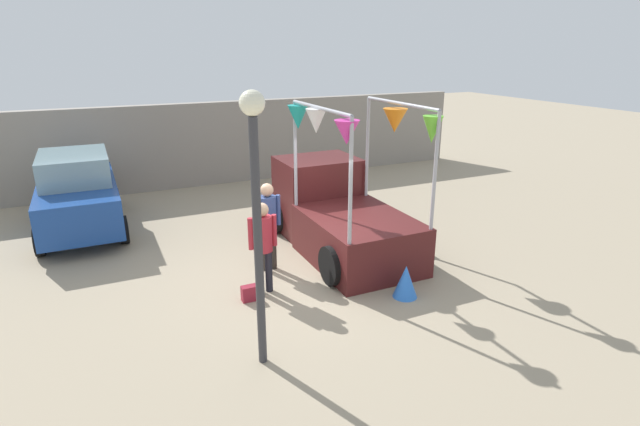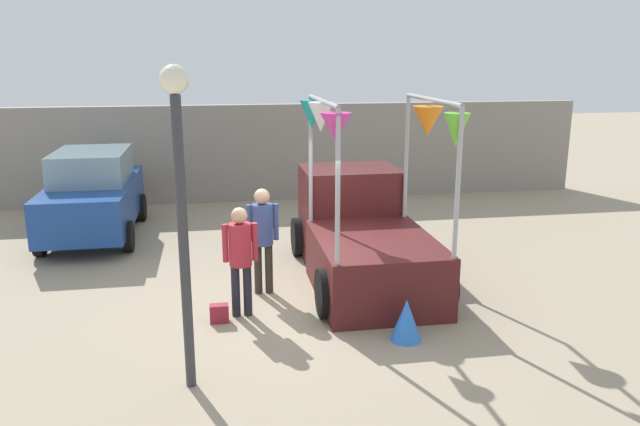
{
  "view_description": "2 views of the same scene",
  "coord_description": "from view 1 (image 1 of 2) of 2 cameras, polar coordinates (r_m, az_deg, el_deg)",
  "views": [
    {
      "loc": [
        -3.47,
        -8.18,
        4.3
      ],
      "look_at": [
        0.48,
        0.31,
        1.13
      ],
      "focal_mm": 28.0,
      "sensor_mm": 36.0,
      "label": 1
    },
    {
      "loc": [
        -1.24,
        -9.29,
        3.9
      ],
      "look_at": [
        0.32,
        -0.14,
        1.53
      ],
      "focal_mm": 35.0,
      "sensor_mm": 36.0,
      "label": 2
    }
  ],
  "objects": [
    {
      "name": "street_lamp",
      "position": [
        6.41,
        -7.33,
        2.12
      ],
      "size": [
        0.32,
        0.32,
        3.8
      ],
      "color": "#333338",
      "rests_on": "ground"
    },
    {
      "name": "ground_plane",
      "position": [
        9.87,
        -1.79,
        -7.15
      ],
      "size": [
        60.0,
        60.0,
        0.0
      ],
      "primitive_type": "plane",
      "color": "gray"
    },
    {
      "name": "folded_kite_bundle_azure",
      "position": [
        9.09,
        9.76,
        -7.71
      ],
      "size": [
        0.44,
        0.44,
        0.6
      ],
      "primitive_type": "cone",
      "rotation": [
        0.0,
        0.0,
        1.57
      ],
      "color": "blue",
      "rests_on": "ground"
    },
    {
      "name": "vendor_truck",
      "position": [
        11.05,
        1.8,
        0.47
      ],
      "size": [
        2.35,
        4.08,
        3.24
      ],
      "color": "#4C1919",
      "rests_on": "ground"
    },
    {
      "name": "brick_boundary_wall",
      "position": [
        16.41,
        -12.44,
        7.74
      ],
      "size": [
        18.0,
        0.36,
        2.6
      ],
      "primitive_type": "cube",
      "color": "gray",
      "rests_on": "ground"
    },
    {
      "name": "person_customer",
      "position": [
        8.89,
        -6.55,
        -3.0
      ],
      "size": [
        0.53,
        0.34,
        1.71
      ],
      "color": "black",
      "rests_on": "ground"
    },
    {
      "name": "parked_car",
      "position": [
        13.2,
        -25.93,
        2.06
      ],
      "size": [
        1.88,
        4.0,
        1.88
      ],
      "color": "navy",
      "rests_on": "ground"
    },
    {
      "name": "handbag",
      "position": [
        8.99,
        -8.06,
        -9.07
      ],
      "size": [
        0.28,
        0.16,
        0.28
      ],
      "primitive_type": "cube",
      "color": "maroon",
      "rests_on": "ground"
    },
    {
      "name": "person_vendor",
      "position": [
        9.77,
        -5.98,
        -0.59
      ],
      "size": [
        0.53,
        0.34,
        1.79
      ],
      "color": "#2D2823",
      "rests_on": "ground"
    }
  ]
}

